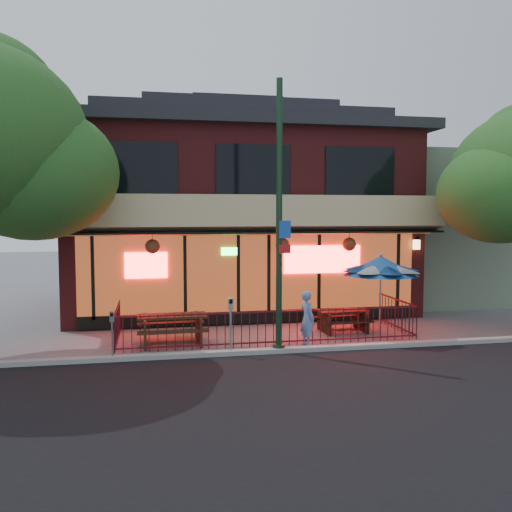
% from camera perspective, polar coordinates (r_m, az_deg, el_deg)
% --- Properties ---
extents(ground, '(80.00, 80.00, 0.00)m').
position_cam_1_polar(ground, '(14.74, 2.04, -9.66)').
color(ground, gray).
rests_on(ground, ground).
extents(asphalt_street, '(80.00, 11.00, 0.00)m').
position_cam_1_polar(asphalt_street, '(9.28, 10.81, -18.42)').
color(asphalt_street, black).
rests_on(asphalt_street, ground).
extents(curb, '(80.00, 0.25, 0.12)m').
position_cam_1_polar(curb, '(14.26, 2.50, -9.90)').
color(curb, '#999993').
rests_on(curb, ground).
extents(restaurant_building, '(12.96, 9.49, 8.05)m').
position_cam_1_polar(restaurant_building, '(21.29, -2.24, 5.90)').
color(restaurant_building, maroon).
rests_on(restaurant_building, ground).
extents(neighbor_building, '(6.00, 7.00, 6.00)m').
position_cam_1_polar(neighbor_building, '(24.85, 18.56, 2.87)').
color(neighbor_building, slate).
rests_on(neighbor_building, ground).
extents(patio_fence, '(8.44, 2.62, 1.00)m').
position_cam_1_polar(patio_fence, '(15.08, 1.61, -6.87)').
color(patio_fence, '#51111C').
rests_on(patio_fence, ground).
extents(street_light, '(0.43, 0.32, 7.00)m').
position_cam_1_polar(street_light, '(13.91, 2.46, 2.62)').
color(street_light, '#16311D').
rests_on(street_light, ground).
extents(picnic_table_left, '(1.93, 1.50, 0.81)m').
position_cam_1_polar(picnic_table_left, '(15.26, -8.84, -7.17)').
color(picnic_table_left, '#3E2B16').
rests_on(picnic_table_left, ground).
extents(picnic_table_right, '(1.59, 1.25, 0.66)m').
position_cam_1_polar(picnic_table_right, '(16.83, 9.12, -6.42)').
color(picnic_table_right, black).
rests_on(picnic_table_right, ground).
extents(patio_umbrella, '(2.15, 2.15, 2.46)m').
position_cam_1_polar(patio_umbrella, '(16.08, 13.00, -0.99)').
color(patio_umbrella, gray).
rests_on(patio_umbrella, ground).
extents(pedestrian, '(0.50, 0.63, 1.51)m').
position_cam_1_polar(pedestrian, '(14.90, 5.41, -6.55)').
color(pedestrian, '#618AC2').
rests_on(pedestrian, ground).
extents(parking_meter_near, '(0.14, 0.12, 1.47)m').
position_cam_1_polar(parking_meter_near, '(13.84, -2.68, -6.37)').
color(parking_meter_near, '#9FA3A8').
rests_on(parking_meter_near, ground).
extents(parking_meter_far, '(0.12, 0.11, 1.22)m').
position_cam_1_polar(parking_meter_far, '(13.77, -14.92, -7.28)').
color(parking_meter_far, gray).
rests_on(parking_meter_far, ground).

